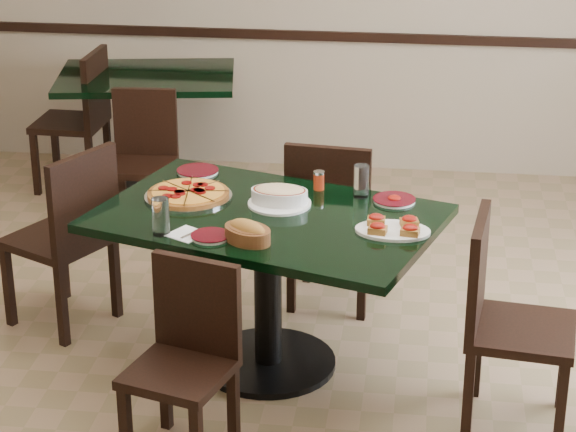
# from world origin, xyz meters

# --- Properties ---
(floor) EXTENTS (5.50, 5.50, 0.00)m
(floor) POSITION_xyz_m (0.00, 0.00, 0.00)
(floor) COLOR #84684C
(floor) RESTS_ON ground
(room_shell) EXTENTS (5.50, 5.50, 5.50)m
(room_shell) POSITION_xyz_m (1.02, 1.73, 1.17)
(room_shell) COLOR white
(room_shell) RESTS_ON floor
(main_table) EXTENTS (1.66, 1.32, 0.75)m
(main_table) POSITION_xyz_m (-0.17, 0.03, 0.57)
(main_table) COLOR black
(main_table) RESTS_ON floor
(back_table) EXTENTS (1.20, 0.95, 0.75)m
(back_table) POSITION_xyz_m (-1.25, 2.20, 0.52)
(back_table) COLOR black
(back_table) RESTS_ON floor
(chair_far) EXTENTS (0.46, 0.46, 0.89)m
(chair_far) POSITION_xyz_m (0.05, 0.65, 0.50)
(chair_far) COLOR black
(chair_far) RESTS_ON floor
(chair_near) EXTENTS (0.46, 0.46, 0.80)m
(chair_near) POSITION_xyz_m (-0.39, -0.65, 0.44)
(chair_near) COLOR black
(chair_near) RESTS_ON floor
(chair_right) EXTENTS (0.48, 0.48, 0.91)m
(chair_right) POSITION_xyz_m (0.83, -0.30, 0.51)
(chair_right) COLOR black
(chair_right) RESTS_ON floor
(chair_left) EXTENTS (0.57, 0.57, 0.91)m
(chair_left) POSITION_xyz_m (-1.16, 0.30, 0.51)
(chair_left) COLOR black
(chair_left) RESTS_ON floor
(back_chair_near) EXTENTS (0.40, 0.40, 0.80)m
(back_chair_near) POSITION_xyz_m (-1.14, 1.62, 0.44)
(back_chair_near) COLOR black
(back_chair_near) RESTS_ON floor
(back_chair_left) EXTENTS (0.43, 0.43, 0.90)m
(back_chair_left) POSITION_xyz_m (-1.67, 2.15, 0.50)
(back_chair_left) COLOR black
(back_chair_left) RESTS_ON floor
(pepperoni_pizza) EXTENTS (0.40, 0.40, 0.04)m
(pepperoni_pizza) POSITION_xyz_m (-0.55, 0.18, 0.77)
(pepperoni_pizza) COLOR silver
(pepperoni_pizza) RESTS_ON main_table
(lasagna_casserole) EXTENTS (0.28, 0.28, 0.09)m
(lasagna_casserole) POSITION_xyz_m (-0.13, 0.15, 0.80)
(lasagna_casserole) COLOR silver
(lasagna_casserole) RESTS_ON main_table
(bread_basket) EXTENTS (0.26, 0.24, 0.09)m
(bread_basket) POSITION_xyz_m (-0.21, -0.27, 0.79)
(bread_basket) COLOR brown
(bread_basket) RESTS_ON main_table
(bruschetta_platter) EXTENTS (0.33, 0.23, 0.05)m
(bruschetta_platter) POSITION_xyz_m (0.38, -0.10, 0.77)
(bruschetta_platter) COLOR silver
(bruschetta_platter) RESTS_ON main_table
(side_plate_near) EXTENTS (0.16, 0.16, 0.02)m
(side_plate_near) POSITION_xyz_m (-0.37, -0.25, 0.76)
(side_plate_near) COLOR silver
(side_plate_near) RESTS_ON main_table
(side_plate_far_r) EXTENTS (0.19, 0.19, 0.03)m
(side_plate_far_r) POSITION_xyz_m (0.37, 0.25, 0.76)
(side_plate_far_r) COLOR silver
(side_plate_far_r) RESTS_ON main_table
(side_plate_far_l) EXTENTS (0.20, 0.20, 0.02)m
(side_plate_far_l) POSITION_xyz_m (-0.58, 0.51, 0.76)
(side_plate_far_l) COLOR silver
(side_plate_far_l) RESTS_ON main_table
(napkin_setting) EXTENTS (0.19, 0.19, 0.01)m
(napkin_setting) POSITION_xyz_m (-0.47, -0.23, 0.75)
(napkin_setting) COLOR silver
(napkin_setting) RESTS_ON main_table
(water_glass_a) EXTENTS (0.07, 0.07, 0.15)m
(water_glass_a) POSITION_xyz_m (0.22, 0.29, 0.82)
(water_glass_a) COLOR white
(water_glass_a) RESTS_ON main_table
(water_glass_b) EXTENTS (0.07, 0.07, 0.16)m
(water_glass_b) POSITION_xyz_m (-0.58, -0.24, 0.83)
(water_glass_b) COLOR white
(water_glass_b) RESTS_ON main_table
(pepper_shaker) EXTENTS (0.05, 0.05, 0.09)m
(pepper_shaker) POSITION_xyz_m (0.02, 0.36, 0.80)
(pepper_shaker) COLOR #B02D12
(pepper_shaker) RESTS_ON main_table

